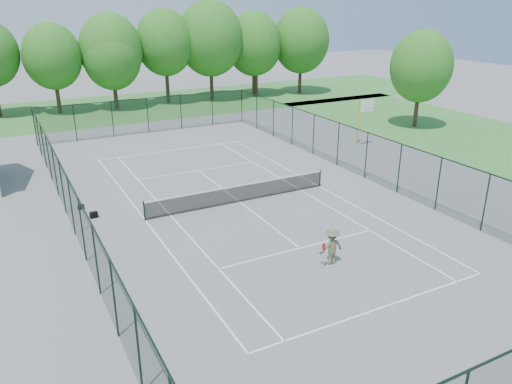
% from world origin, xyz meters
% --- Properties ---
extents(ground, '(140.00, 140.00, 0.00)m').
position_xyz_m(ground, '(0.00, 0.00, 0.00)').
color(ground, gray).
rests_on(ground, ground).
extents(grass_far, '(80.00, 16.00, 0.01)m').
position_xyz_m(grass_far, '(0.00, 30.00, 0.01)').
color(grass_far, '#418238').
rests_on(grass_far, ground).
extents(grass_side, '(14.00, 40.00, 0.01)m').
position_xyz_m(grass_side, '(24.00, 4.00, 0.01)').
color(grass_side, '#418238').
rests_on(grass_side, ground).
extents(court_lines, '(11.05, 23.85, 0.01)m').
position_xyz_m(court_lines, '(0.00, 0.00, 0.00)').
color(court_lines, white).
rests_on(court_lines, ground).
extents(tennis_net, '(11.08, 0.08, 1.10)m').
position_xyz_m(tennis_net, '(0.00, 0.00, 0.58)').
color(tennis_net, black).
rests_on(tennis_net, ground).
extents(fence_enclosure, '(18.05, 36.05, 3.02)m').
position_xyz_m(fence_enclosure, '(0.00, 0.00, 1.56)').
color(fence_enclosure, '#17311D').
rests_on(fence_enclosure, ground).
extents(tree_line_far, '(39.40, 6.40, 9.70)m').
position_xyz_m(tree_line_far, '(0.00, 30.00, 5.99)').
color(tree_line_far, '#442B20').
rests_on(tree_line_far, ground).
extents(basketball_goal, '(1.20, 1.43, 3.65)m').
position_xyz_m(basketball_goal, '(13.82, 6.40, 2.57)').
color(basketball_goal, gold).
rests_on(basketball_goal, ground).
extents(tree_side, '(5.37, 5.37, 8.50)m').
position_xyz_m(tree_side, '(22.09, 8.99, 5.36)').
color(tree_side, '#442B20').
rests_on(tree_side, ground).
extents(sports_bag_a, '(0.41, 0.26, 0.32)m').
position_xyz_m(sports_bag_a, '(-7.79, 1.63, 0.16)').
color(sports_bag_a, black).
rests_on(sports_bag_a, ground).
extents(sports_bag_b, '(0.38, 0.29, 0.26)m').
position_xyz_m(sports_bag_b, '(-8.19, 3.14, 0.13)').
color(sports_bag_b, black).
rests_on(sports_bag_b, ground).
extents(tennis_player, '(1.86, 0.90, 1.66)m').
position_xyz_m(tennis_player, '(0.41, -8.24, 0.83)').
color(tennis_player, '#5F6345').
rests_on(tennis_player, ground).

